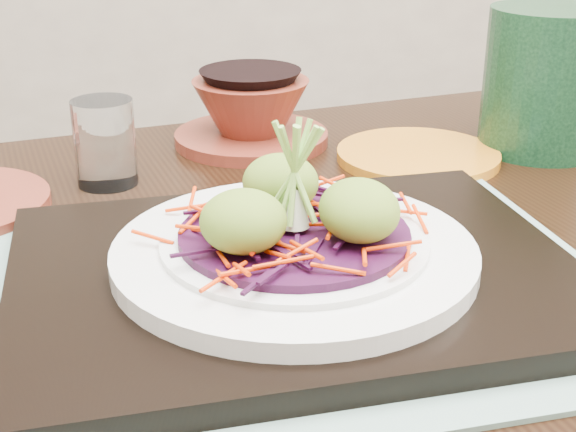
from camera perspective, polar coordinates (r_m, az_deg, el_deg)
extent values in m
cube|color=black|center=(0.66, 1.57, -5.09)|extent=(1.37, 1.01, 0.04)
cube|color=black|center=(1.40, 17.77, -8.27)|extent=(0.07, 0.07, 0.75)
cube|color=gray|center=(0.61, 0.44, -5.06)|extent=(0.48, 0.38, 0.00)
cube|color=black|center=(0.60, 0.45, -4.10)|extent=(0.42, 0.31, 0.02)
cylinder|color=silver|center=(0.60, 0.45, -2.67)|extent=(0.27, 0.27, 0.01)
cylinder|color=silver|center=(0.59, 0.45, -1.87)|extent=(0.20, 0.20, 0.01)
cylinder|color=#340A2B|center=(0.59, 0.46, -1.32)|extent=(0.17, 0.17, 0.01)
ellipsoid|color=olive|center=(0.55, -3.17, -0.43)|extent=(0.06, 0.06, 0.05)
ellipsoid|color=olive|center=(0.57, 5.09, 0.36)|extent=(0.06, 0.06, 0.05)
ellipsoid|color=olive|center=(0.62, -0.52, 2.35)|extent=(0.06, 0.06, 0.05)
cylinder|color=white|center=(0.82, -12.89, 5.10)|extent=(0.08, 0.08, 0.09)
cylinder|color=maroon|center=(0.94, -2.62, 5.60)|extent=(0.22, 0.22, 0.01)
cylinder|color=#B96914|center=(0.89, 9.22, 4.28)|extent=(0.24, 0.24, 0.01)
cylinder|color=#174121|center=(0.94, 17.85, 9.15)|extent=(0.16, 0.16, 0.16)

